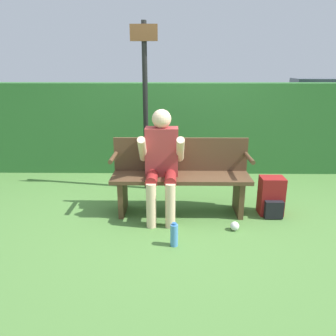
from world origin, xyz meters
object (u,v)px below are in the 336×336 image
at_px(water_bottle, 174,235).
at_px(signpost, 145,100).
at_px(park_bench, 181,175).
at_px(person_seated, 161,158).
at_px(backpack, 271,197).
at_px(parked_car, 319,97).

xyz_separation_m(water_bottle, signpost, (-0.39, 1.63, 1.16)).
height_order(water_bottle, signpost, signpost).
bearing_deg(park_bench, signpost, 121.08).
height_order(person_seated, signpost, signpost).
xyz_separation_m(backpack, signpost, (-1.56, 0.88, 1.06)).
height_order(signpost, parked_car, signpost).
xyz_separation_m(person_seated, water_bottle, (0.15, -0.73, -0.58)).
bearing_deg(parked_car, signpost, -118.57).
relative_size(park_bench, water_bottle, 6.59).
bearing_deg(backpack, park_bench, 175.20).
distance_m(park_bench, person_seated, 0.35).
bearing_deg(signpost, parked_car, 54.60).
distance_m(backpack, signpost, 2.08).
bearing_deg(signpost, park_bench, -58.92).
distance_m(person_seated, parked_car, 11.10).
xyz_separation_m(park_bench, parked_car, (5.60, 9.33, 0.16)).
relative_size(person_seated, backpack, 2.71).
bearing_deg(water_bottle, signpost, 103.54).
relative_size(park_bench, person_seated, 1.31).
distance_m(person_seated, backpack, 1.40).
bearing_deg(backpack, parked_car, 64.40).
bearing_deg(park_bench, water_bottle, -95.38).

